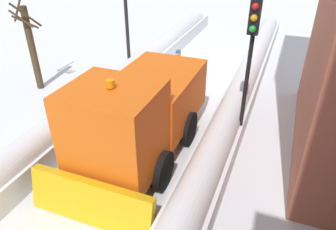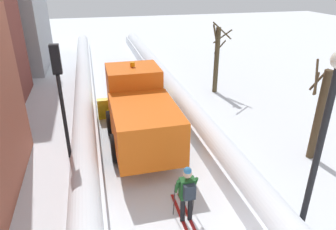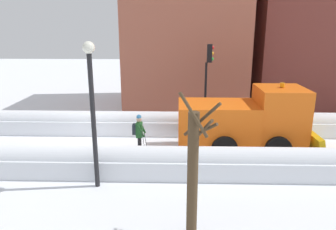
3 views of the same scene
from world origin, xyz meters
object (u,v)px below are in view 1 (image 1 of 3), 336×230
object	(u,v)px
skier	(178,68)
bare_tree_near	(32,46)
street_lamp	(125,3)
plow_truck	(140,113)
traffic_light_pole	(250,51)

from	to	relation	value
skier	bare_tree_near	bearing A→B (deg)	19.92
skier	street_lamp	size ratio (longest dim) A/B	0.36
plow_truck	traffic_light_pole	size ratio (longest dim) A/B	1.31
traffic_light_pole	skier	bearing A→B (deg)	-44.81
street_lamp	bare_tree_near	bearing A→B (deg)	49.60
traffic_light_pole	street_lamp	world-z (taller)	street_lamp
skier	plow_truck	bearing A→B (deg)	96.28
plow_truck	traffic_light_pole	bearing A→B (deg)	-150.44
bare_tree_near	street_lamp	bearing A→B (deg)	-130.40
plow_truck	street_lamp	bearing A→B (deg)	-59.64
plow_truck	skier	distance (m)	4.77
plow_truck	bare_tree_near	distance (m)	6.73
skier	bare_tree_near	distance (m)	6.07
skier	traffic_light_pole	size ratio (longest dim) A/B	0.40
bare_tree_near	plow_truck	bearing A→B (deg)	156.61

